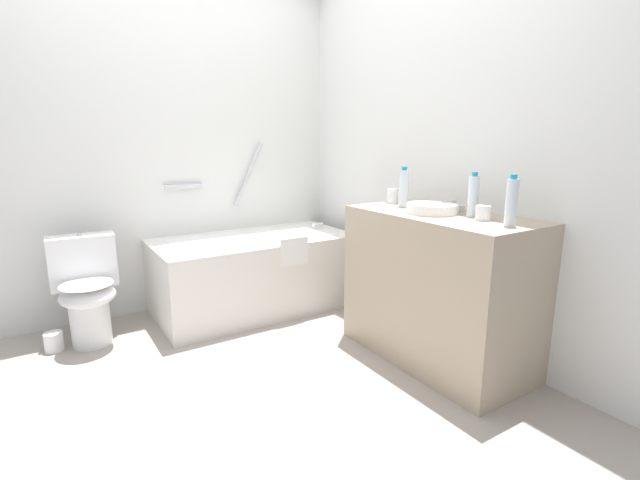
% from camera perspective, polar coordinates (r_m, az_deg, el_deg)
% --- Properties ---
extents(ground_plane, '(3.70, 3.70, 0.00)m').
position_cam_1_polar(ground_plane, '(2.65, -9.34, -16.89)').
color(ground_plane, '#9E9389').
extents(wall_back_tiled, '(3.08, 0.10, 2.47)m').
position_cam_1_polar(wall_back_tiled, '(3.64, -18.99, 10.97)').
color(wall_back_tiled, silver).
rests_on(wall_back_tiled, ground_plane).
extents(wall_right_mirror, '(0.10, 3.10, 2.47)m').
position_cam_1_polar(wall_right_mirror, '(3.11, 14.45, 11.08)').
color(wall_right_mirror, silver).
rests_on(wall_right_mirror, ground_plane).
extents(bathtub, '(1.49, 0.77, 1.27)m').
position_cam_1_polar(bathtub, '(3.54, -8.26, -3.79)').
color(bathtub, silver).
rests_on(bathtub, ground_plane).
extents(toilet, '(0.41, 0.49, 0.70)m').
position_cam_1_polar(toilet, '(3.28, -27.47, -5.50)').
color(toilet, white).
rests_on(toilet, ground_plane).
extents(vanity_counter, '(0.55, 1.11, 0.89)m').
position_cam_1_polar(vanity_counter, '(2.75, 14.64, -5.87)').
color(vanity_counter, tan).
rests_on(vanity_counter, ground_plane).
extents(sink_basin, '(0.29, 0.29, 0.06)m').
position_cam_1_polar(sink_basin, '(2.64, 14.00, 3.91)').
color(sink_basin, white).
rests_on(sink_basin, vanity_counter).
extents(sink_faucet, '(0.11, 0.15, 0.06)m').
position_cam_1_polar(sink_faucet, '(2.77, 16.48, 4.17)').
color(sink_faucet, '#B6B6BC').
rests_on(sink_faucet, vanity_counter).
extents(water_bottle_0, '(0.06, 0.06, 0.25)m').
position_cam_1_polar(water_bottle_0, '(2.84, 10.56, 6.49)').
color(water_bottle_0, silver).
rests_on(water_bottle_0, vanity_counter).
extents(water_bottle_1, '(0.06, 0.06, 0.25)m').
position_cam_1_polar(water_bottle_1, '(2.35, 23.10, 4.43)').
color(water_bottle_1, silver).
rests_on(water_bottle_1, vanity_counter).
extents(water_bottle_2, '(0.06, 0.06, 0.24)m').
position_cam_1_polar(water_bottle_2, '(2.57, 18.85, 5.31)').
color(water_bottle_2, silver).
rests_on(water_bottle_2, vanity_counter).
extents(drinking_glass_0, '(0.08, 0.08, 0.08)m').
position_cam_1_polar(drinking_glass_0, '(2.48, 19.95, 3.24)').
color(drinking_glass_0, white).
rests_on(drinking_glass_0, vanity_counter).
extents(drinking_glass_1, '(0.08, 0.08, 0.10)m').
position_cam_1_polar(drinking_glass_1, '(2.99, 9.22, 5.52)').
color(drinking_glass_1, white).
rests_on(drinking_glass_1, vanity_counter).
extents(toilet_paper_roll, '(0.11, 0.11, 0.12)m').
position_cam_1_polar(toilet_paper_roll, '(3.34, -30.67, -11.01)').
color(toilet_paper_roll, white).
rests_on(toilet_paper_roll, ground_plane).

